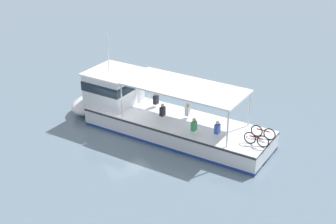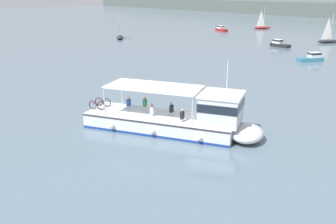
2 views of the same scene
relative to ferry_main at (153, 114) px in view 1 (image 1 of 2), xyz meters
name	(u,v)px [view 1 (image 1 of 2)]	position (x,y,z in m)	size (l,w,h in m)	color
ground_plane	(123,129)	(1.00, 1.51, -1.02)	(400.00, 400.00, 0.00)	slate
ferry_main	(153,114)	(0.00, 0.00, 0.00)	(12.62, 8.84, 5.32)	silver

